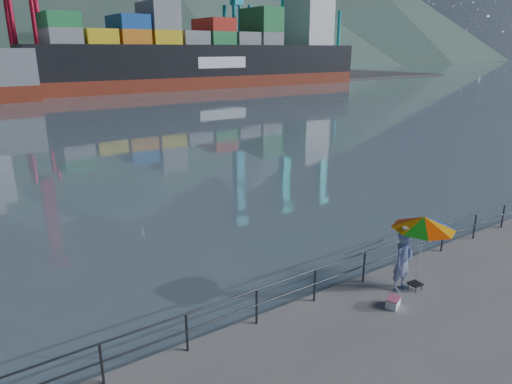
# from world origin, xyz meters

# --- Properties ---
(far_dock) EXTENTS (200.00, 40.00, 0.40)m
(far_dock) POSITION_xyz_m (10.00, 93.00, 0.00)
(far_dock) COLOR #514F4C
(far_dock) RESTS_ON ground
(guardrail) EXTENTS (22.00, 0.06, 1.03)m
(guardrail) POSITION_xyz_m (0.00, 1.70, 0.52)
(guardrail) COLOR #2D3033
(guardrail) RESTS_ON ground
(port_cranes) EXTENTS (116.00, 28.00, 38.40)m
(port_cranes) POSITION_xyz_m (31.00, 84.00, 16.00)
(port_cranes) COLOR #B7270A
(port_cranes) RESTS_ON ground
(container_stacks) EXTENTS (58.00, 5.40, 7.80)m
(container_stacks) POSITION_xyz_m (33.83, 93.22, 2.94)
(container_stacks) COLOR gray
(container_stacks) RESTS_ON ground
(fisherman) EXTENTS (0.70, 0.48, 1.85)m
(fisherman) POSITION_xyz_m (1.59, 0.76, 0.93)
(fisherman) COLOR navy
(fisherman) RESTS_ON ground
(beach_umbrella) EXTENTS (1.86, 1.86, 2.25)m
(beach_umbrella) POSITION_xyz_m (2.18, 0.61, 2.06)
(beach_umbrella) COLOR white
(beach_umbrella) RESTS_ON ground
(folding_stool) EXTENTS (0.38, 0.38, 0.23)m
(folding_stool) POSITION_xyz_m (1.92, 0.48, 0.12)
(folding_stool) COLOR black
(folding_stool) RESTS_ON ground
(cooler_bag) EXTENTS (0.52, 0.44, 0.26)m
(cooler_bag) POSITION_xyz_m (0.61, 0.21, 0.13)
(cooler_bag) COLOR white
(cooler_bag) RESTS_ON ground
(fishing_rod) EXTENTS (0.15, 1.69, 1.20)m
(fishing_rod) POSITION_xyz_m (1.35, 2.12, 0.00)
(fishing_rod) COLOR black
(fishing_rod) RESTS_ON ground
(container_ship) EXTENTS (66.46, 11.08, 18.10)m
(container_ship) POSITION_xyz_m (36.84, 74.28, 5.78)
(container_ship) COLOR maroon
(container_ship) RESTS_ON ground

